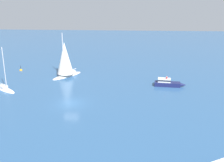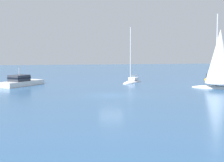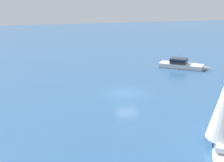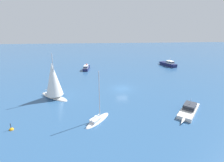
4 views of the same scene
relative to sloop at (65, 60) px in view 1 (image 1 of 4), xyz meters
name	(u,v)px [view 1 (image 1 of 4)]	position (x,y,z in m)	size (l,w,h in m)	color
ground_plane	(71,103)	(-3.89, 14.77, -3.54)	(160.00, 160.00, 0.00)	#2D5684
sloop	(65,60)	(0.00, 0.00, 0.00)	(6.25, 7.24, 9.82)	silver
sloop_1	(5,89)	(9.73, 9.01, -3.38)	(5.49, 4.63, 8.63)	white
powerboat_1	(168,83)	(-21.12, 5.23, -2.89)	(6.21, 2.01, 2.07)	#191E4C
channel_buoy	(21,70)	(11.32, -3.88, -3.53)	(0.66, 0.66, 1.42)	orange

